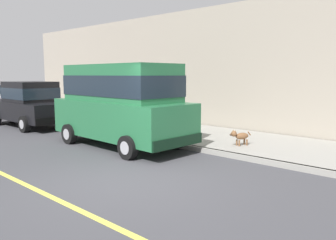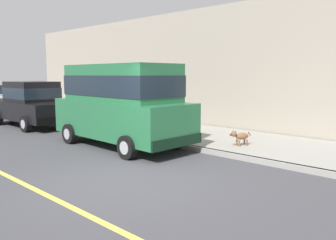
# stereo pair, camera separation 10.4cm
# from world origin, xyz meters

# --- Properties ---
(ground_plane) EXTENTS (80.00, 80.00, 0.00)m
(ground_plane) POSITION_xyz_m (0.00, 0.00, 0.00)
(ground_plane) COLOR #424247
(curb) EXTENTS (0.16, 64.00, 0.14)m
(curb) POSITION_xyz_m (3.20, 0.00, 0.07)
(curb) COLOR gray
(curb) RESTS_ON ground
(sidewalk) EXTENTS (3.60, 64.00, 0.14)m
(sidewalk) POSITION_xyz_m (5.00, 0.00, 0.07)
(sidewalk) COLOR #99968E
(sidewalk) RESTS_ON ground
(lane_centre_line) EXTENTS (0.12, 57.60, 0.01)m
(lane_centre_line) POSITION_xyz_m (-1.60, 0.00, 0.00)
(lane_centre_line) COLOR #E0D64C
(lane_centre_line) RESTS_ON ground
(car_green_van) EXTENTS (2.23, 4.95, 2.52)m
(car_green_van) POSITION_xyz_m (2.19, 2.82, 1.39)
(car_green_van) COLOR #23663D
(car_green_van) RESTS_ON ground
(car_black_sedan) EXTENTS (2.06, 4.61, 1.92)m
(car_black_sedan) POSITION_xyz_m (2.19, 8.90, 0.98)
(car_black_sedan) COLOR black
(car_black_sedan) RESTS_ON ground
(dog_brown) EXTENTS (0.72, 0.38, 0.49)m
(dog_brown) POSITION_xyz_m (4.16, -0.22, 0.43)
(dog_brown) COLOR brown
(dog_brown) RESTS_ON sidewalk
(fire_hydrant) EXTENTS (0.34, 0.24, 0.72)m
(fire_hydrant) POSITION_xyz_m (3.65, 2.38, 0.48)
(fire_hydrant) COLOR red
(fire_hydrant) RESTS_ON sidewalk
(building_facade) EXTENTS (0.50, 20.00, 4.89)m
(building_facade) POSITION_xyz_m (7.10, 6.42, 2.45)
(building_facade) COLOR #9E9384
(building_facade) RESTS_ON ground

